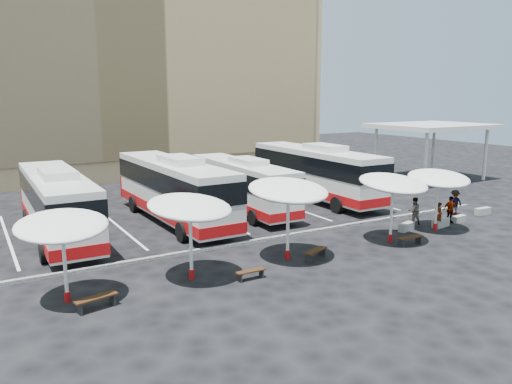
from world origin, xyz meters
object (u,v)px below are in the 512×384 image
sunshade_2 (288,190)px  sunshade_4 (438,178)px  bus_0 (57,202)px  conc_bench_1 (441,223)px  bus_1 (174,188)px  wood_bench_0 (96,300)px  passenger_0 (439,215)px  conc_bench_2 (459,219)px  bus_3 (315,171)px  conc_bench_3 (483,211)px  passenger_2 (450,210)px  conc_bench_0 (406,227)px  wood_bench_1 (251,272)px  sunshade_3 (393,184)px  wood_bench_2 (316,252)px  bus_2 (242,183)px  passenger_1 (414,211)px  passenger_3 (455,202)px  sunshade_0 (62,226)px  wood_bench_3 (410,239)px  sunshade_1 (190,207)px

sunshade_2 → sunshade_4: bearing=-0.2°
bus_0 → conc_bench_1: (20.23, -9.18, -1.79)m
bus_1 → wood_bench_0: bearing=-125.0°
passenger_0 → conc_bench_2: bearing=-44.3°
bus_1 → sunshade_2: bearing=-79.4°
bus_3 → conc_bench_3: bearing=-54.9°
conc_bench_3 → passenger_2: size_ratio=0.71×
sunshade_4 → passenger_0: 2.37m
conc_bench_0 → conc_bench_2: (4.40, -0.22, -0.03)m
wood_bench_1 → conc_bench_0: bearing=10.7°
sunshade_3 → wood_bench_2: bearing=-176.8°
wood_bench_0 → bus_2: bearing=42.6°
passenger_1 → passenger_3: (4.29, 0.45, -0.01)m
wood_bench_1 → passenger_2: size_ratio=0.80×
sunshade_2 → passenger_3: sunshade_2 is taller
sunshade_0 → bus_0: bearing=82.5°
wood_bench_2 → passenger_3: 13.78m
bus_2 → wood_bench_3: 12.30m
wood_bench_3 → conc_bench_1: conc_bench_1 is taller
bus_3 → bus_1: bearing=-174.2°
bus_2 → wood_bench_2: size_ratio=7.49×
bus_1 → sunshade_2: (2.01, -9.71, 1.23)m
bus_0 → sunshade_0: bus_0 is taller
sunshade_4 → passenger_2: (2.21, 0.76, -2.25)m
bus_2 → conc_bench_2: bearing=-41.9°
sunshade_1 → conc_bench_1: (16.37, 0.40, -2.93)m
bus_0 → sunshade_3: size_ratio=3.26×
conc_bench_1 → passenger_0: 0.65m
wood_bench_0 → conc_bench_3: bearing=5.1°
sunshade_0 → sunshade_1: 5.10m
wood_bench_0 → conc_bench_2: size_ratio=1.56×
conc_bench_1 → conc_bench_2: size_ratio=1.24×
wood_bench_0 → passenger_1: passenger_1 is taller
wood_bench_1 → passenger_2: 15.70m
sunshade_0 → wood_bench_1: bearing=-11.9°
conc_bench_1 → conc_bench_3: (5.05, 0.75, -0.02)m
conc_bench_3 → passenger_1: passenger_1 is taller
bus_0 → sunshade_0: size_ratio=3.40×
bus_2 → sunshade_4: bearing=-52.8°
passenger_1 → sunshade_0: bearing=26.0°
sunshade_3 → passenger_3: (8.25, 2.40, -2.37)m
sunshade_2 → passenger_3: 15.02m
wood_bench_3 → wood_bench_2: bearing=173.1°
wood_bench_3 → passenger_3: 8.52m
conc_bench_2 → conc_bench_3: size_ratio=0.89×
wood_bench_2 → passenger_3: passenger_3 is taller
sunshade_4 → bus_1: bearing=142.0°
sunshade_3 → conc_bench_2: 7.58m
bus_2 → passenger_2: (9.57, -9.47, -1.07)m
wood_bench_0 → wood_bench_2: (10.51, 0.51, -0.02)m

